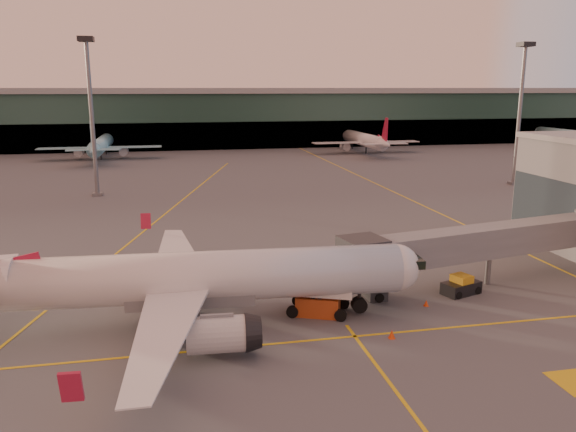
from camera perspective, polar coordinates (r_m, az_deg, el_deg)
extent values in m
plane|color=#4C4F54|center=(36.57, 1.63, -16.06)|extent=(600.00, 600.00, 0.00)
cube|color=yellow|center=(40.91, -0.02, -12.73)|extent=(80.00, 0.25, 0.01)
cube|color=yellow|center=(78.19, -13.25, -0.52)|extent=(31.30, 115.98, 0.01)
cube|color=yellow|center=(109.28, 8.53, 3.45)|extent=(0.25, 160.00, 0.01)
cube|color=#19382D|center=(173.55, -9.35, 9.55)|extent=(400.00, 18.00, 16.00)
cube|color=gray|center=(173.28, -9.45, 12.45)|extent=(400.00, 20.00, 1.60)
cube|color=black|center=(165.35, -9.16, 8.00)|extent=(400.00, 1.00, 8.00)
cube|color=#2D3D47|center=(64.92, 27.24, 0.17)|extent=(0.30, 21.60, 6.00)
cylinder|color=slate|center=(98.06, -19.28, 9.16)|extent=(0.70, 0.70, 25.00)
cube|color=black|center=(98.21, -19.85, 16.56)|extent=(2.40, 2.40, 0.80)
cube|color=slate|center=(99.47, -18.76, 2.12)|extent=(1.60, 1.60, 0.50)
cylinder|color=slate|center=(112.24, 22.44, 9.30)|extent=(0.70, 0.70, 25.00)
cube|color=black|center=(112.37, 23.02, 15.76)|extent=(2.40, 2.40, 0.80)
cube|color=slate|center=(113.48, 21.91, 3.13)|extent=(1.60, 1.60, 0.50)
cylinder|color=silver|center=(42.96, -8.40, -6.08)|extent=(30.04, 5.68, 3.83)
sphere|color=silver|center=(45.31, 10.91, -5.16)|extent=(3.76, 3.76, 3.76)
cube|color=black|center=(45.53, 12.24, -4.50)|extent=(1.88, 2.59, 0.67)
cylinder|color=silver|center=(38.32, -7.19, -11.85)|extent=(4.15, 2.74, 2.49)
cylinder|color=black|center=(41.80, -11.32, -11.12)|extent=(1.80, 1.45, 1.72)
cylinder|color=black|center=(41.59, -11.35, -10.46)|extent=(0.34, 0.34, 1.05)
cylinder|color=silver|center=(49.15, -7.46, -6.18)|extent=(4.15, 2.74, 2.49)
cylinder|color=black|center=(46.39, -11.00, -8.63)|extent=(1.80, 1.45, 1.72)
cylinder|color=black|center=(46.20, -11.03, -8.02)|extent=(0.34, 0.34, 1.05)
cube|color=slate|center=(43.40, -9.80, -7.68)|extent=(9.64, 3.65, 1.53)
cylinder|color=black|center=(45.49, 7.23, -8.93)|extent=(1.25, 0.84, 1.21)
cube|color=slate|center=(54.25, 19.88, -2.37)|extent=(27.39, 7.92, 2.70)
cube|color=#2D3035|center=(46.95, 7.59, -4.01)|extent=(4.00, 4.00, 3.00)
cube|color=#2D3035|center=(49.17, 8.81, -6.87)|extent=(1.60, 2.40, 2.40)
cylinder|color=black|center=(48.48, 9.23, -8.18)|extent=(0.80, 0.40, 0.80)
cylinder|color=black|center=(50.41, 8.34, -7.31)|extent=(0.80, 0.40, 0.80)
cylinder|color=slate|center=(55.00, 19.66, -5.10)|extent=(0.50, 0.50, 2.83)
cube|color=#A53F17|center=(45.58, 3.11, -8.90)|extent=(4.09, 3.63, 1.58)
cube|color=silver|center=(44.76, 2.75, -5.92)|extent=(6.66, 4.77, 2.95)
cylinder|color=black|center=(44.81, 0.45, -9.71)|extent=(1.02, 0.70, 0.95)
cylinder|color=black|center=(44.34, 5.36, -10.02)|extent=(1.02, 0.70, 0.95)
cube|color=black|center=(51.94, 17.17, -6.99)|extent=(3.75, 2.76, 1.09)
cube|color=#C68D18|center=(51.70, 17.23, -6.21)|extent=(1.82, 1.94, 0.89)
cylinder|color=black|center=(50.68, 16.90, -7.71)|extent=(0.75, 0.50, 0.69)
cylinder|color=black|center=(52.37, 18.68, -7.16)|extent=(0.75, 0.50, 0.69)
cone|color=#E33F0B|center=(48.48, 13.86, -8.57)|extent=(0.42, 0.42, 0.53)
cube|color=#E33F0B|center=(48.57, 13.85, -8.85)|extent=(0.36, 0.36, 0.03)
cone|color=#E33F0B|center=(42.10, 10.51, -11.71)|extent=(0.50, 0.50, 0.64)
cube|color=#E33F0B|center=(42.23, 10.49, -12.09)|extent=(0.43, 0.43, 0.03)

